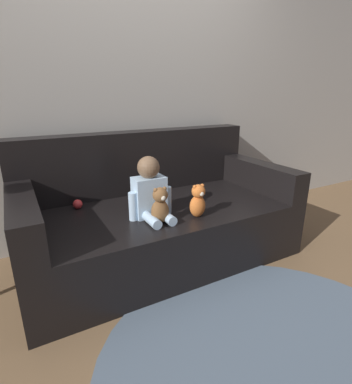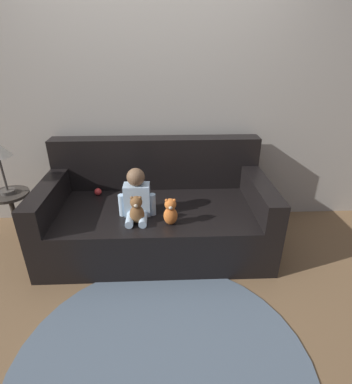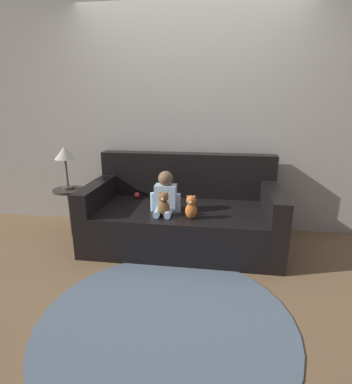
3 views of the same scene
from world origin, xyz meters
The scene contains 9 objects.
ground_plane centered at (0.00, 0.00, 0.00)m, with size 12.00×12.00×0.00m, color brown.
wall_back centered at (0.00, 0.58, 1.30)m, with size 8.00×0.05×2.60m.
couch centered at (0.00, 0.07, 0.31)m, with size 1.96×0.99×0.92m.
person_baby centered at (-0.15, -0.15, 0.59)m, with size 0.30×0.31×0.41m.
teddy_bear_brown centered at (-0.14, -0.28, 0.54)m, with size 0.12×0.11×0.24m.
plush_toy_side centered at (0.12, -0.31, 0.54)m, with size 0.11×0.10×0.23m.
toy_ball centered at (-0.55, 0.23, 0.46)m, with size 0.07×0.07×0.07m.
floor_rug centered at (0.04, -1.21, 0.01)m, with size 1.78×1.78×0.01m.
side_table centered at (-1.26, 0.03, 0.77)m, with size 0.33×0.33×1.02m.
Camera 3 is at (0.37, -2.91, 1.46)m, focal length 28.00 mm.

